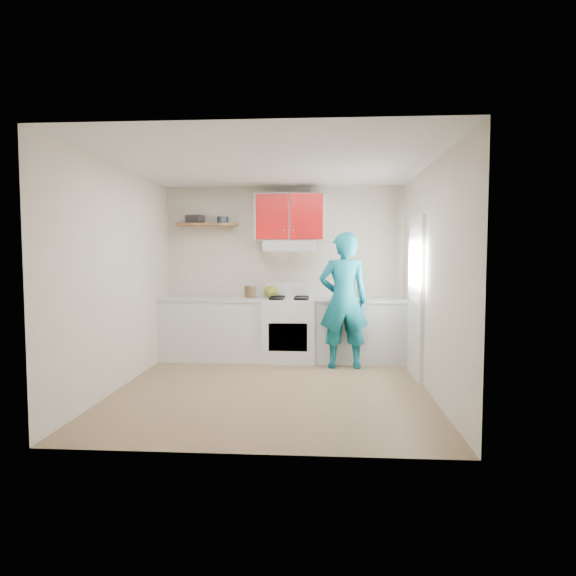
# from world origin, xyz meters

# --- Properties ---
(floor) EXTENTS (3.80, 3.80, 0.00)m
(floor) POSITION_xyz_m (0.00, 0.00, 0.00)
(floor) COLOR brown
(floor) RESTS_ON ground
(ceiling) EXTENTS (3.60, 3.80, 0.04)m
(ceiling) POSITION_xyz_m (0.00, 0.00, 2.60)
(ceiling) COLOR white
(ceiling) RESTS_ON floor
(back_wall) EXTENTS (3.60, 0.04, 2.60)m
(back_wall) POSITION_xyz_m (0.00, 1.90, 1.30)
(back_wall) COLOR beige
(back_wall) RESTS_ON floor
(front_wall) EXTENTS (3.60, 0.04, 2.60)m
(front_wall) POSITION_xyz_m (0.00, -1.90, 1.30)
(front_wall) COLOR beige
(front_wall) RESTS_ON floor
(left_wall) EXTENTS (0.04, 3.80, 2.60)m
(left_wall) POSITION_xyz_m (-1.80, 0.00, 1.30)
(left_wall) COLOR beige
(left_wall) RESTS_ON floor
(right_wall) EXTENTS (0.04, 3.80, 2.60)m
(right_wall) POSITION_xyz_m (1.80, 0.00, 1.30)
(right_wall) COLOR beige
(right_wall) RESTS_ON floor
(door) EXTENTS (0.05, 0.85, 2.05)m
(door) POSITION_xyz_m (1.78, 0.70, 1.02)
(door) COLOR white
(door) RESTS_ON floor
(door_glass) EXTENTS (0.01, 0.55, 0.95)m
(door_glass) POSITION_xyz_m (1.75, 0.70, 1.45)
(door_glass) COLOR white
(door_glass) RESTS_ON door
(counter_left) EXTENTS (1.52, 0.60, 0.90)m
(counter_left) POSITION_xyz_m (-1.04, 1.60, 0.45)
(counter_left) COLOR silver
(counter_left) RESTS_ON floor
(counter_right) EXTENTS (1.32, 0.60, 0.90)m
(counter_right) POSITION_xyz_m (1.14, 1.60, 0.45)
(counter_right) COLOR silver
(counter_right) RESTS_ON floor
(stove) EXTENTS (0.76, 0.65, 0.92)m
(stove) POSITION_xyz_m (0.10, 1.57, 0.46)
(stove) COLOR white
(stove) RESTS_ON floor
(range_hood) EXTENTS (0.76, 0.44, 0.15)m
(range_hood) POSITION_xyz_m (0.10, 1.68, 1.70)
(range_hood) COLOR silver
(range_hood) RESTS_ON back_wall
(upper_cabinets) EXTENTS (1.02, 0.33, 0.70)m
(upper_cabinets) POSITION_xyz_m (0.10, 1.73, 2.12)
(upper_cabinets) COLOR #B00F0F
(upper_cabinets) RESTS_ON back_wall
(shelf) EXTENTS (0.90, 0.30, 0.04)m
(shelf) POSITION_xyz_m (-1.15, 1.75, 2.02)
(shelf) COLOR brown
(shelf) RESTS_ON back_wall
(books) EXTENTS (0.28, 0.24, 0.13)m
(books) POSITION_xyz_m (-1.34, 1.77, 2.10)
(books) COLOR #373035
(books) RESTS_ON shelf
(tin) EXTENTS (0.22, 0.22, 0.10)m
(tin) POSITION_xyz_m (-0.92, 1.79, 2.09)
(tin) COLOR #333D4C
(tin) RESTS_ON shelf
(kettle) EXTENTS (0.23, 0.23, 0.18)m
(kettle) POSITION_xyz_m (-0.19, 1.76, 1.01)
(kettle) COLOR olive
(kettle) RESTS_ON stove
(crock) EXTENTS (0.18, 0.18, 0.20)m
(crock) POSITION_xyz_m (-0.49, 1.66, 1.00)
(crock) COLOR #503B23
(crock) RESTS_ON counter_left
(cutting_board) EXTENTS (0.37, 0.30, 0.02)m
(cutting_board) POSITION_xyz_m (0.96, 1.64, 0.91)
(cutting_board) COLOR olive
(cutting_board) RESTS_ON counter_right
(silicone_mat) EXTENTS (0.32, 0.29, 0.01)m
(silicone_mat) POSITION_xyz_m (1.53, 1.61, 0.90)
(silicone_mat) COLOR red
(silicone_mat) RESTS_ON counter_right
(person) EXTENTS (0.73, 0.51, 1.88)m
(person) POSITION_xyz_m (0.88, 1.16, 0.94)
(person) COLOR #0E6D7E
(person) RESTS_ON floor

